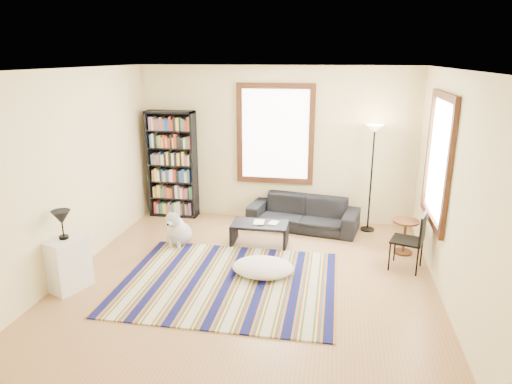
% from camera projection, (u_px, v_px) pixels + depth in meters
% --- Properties ---
extents(floor, '(5.00, 5.00, 0.10)m').
position_uv_depth(floor, '(250.00, 281.00, 6.32)').
color(floor, '#A3774A').
rests_on(floor, ground).
extents(ceiling, '(5.00, 5.00, 0.10)m').
position_uv_depth(ceiling, '(249.00, 65.00, 5.49)').
color(ceiling, white).
rests_on(ceiling, floor).
extents(wall_back, '(5.00, 0.10, 2.80)m').
position_uv_depth(wall_back, '(276.00, 145.00, 8.31)').
color(wall_back, beige).
rests_on(wall_back, floor).
extents(wall_front, '(5.00, 0.10, 2.80)m').
position_uv_depth(wall_front, '(187.00, 267.00, 3.50)').
color(wall_front, beige).
rests_on(wall_front, floor).
extents(wall_left, '(0.10, 5.00, 2.80)m').
position_uv_depth(wall_left, '(69.00, 172.00, 6.33)').
color(wall_left, beige).
rests_on(wall_left, floor).
extents(wall_right, '(0.10, 5.00, 2.80)m').
position_uv_depth(wall_right, '(457.00, 191.00, 5.48)').
color(wall_right, beige).
rests_on(wall_right, floor).
extents(window_back, '(1.20, 0.06, 1.60)m').
position_uv_depth(window_back, '(275.00, 134.00, 8.18)').
color(window_back, white).
rests_on(window_back, wall_back).
extents(window_right, '(0.06, 1.20, 1.60)m').
position_uv_depth(window_right, '(439.00, 160.00, 6.19)').
color(window_right, white).
rests_on(window_right, wall_right).
extents(rug, '(2.90, 2.32, 0.02)m').
position_uv_depth(rug, '(228.00, 282.00, 6.18)').
color(rug, '#0D1045').
rests_on(rug, floor).
extents(sofa, '(2.01, 1.07, 0.56)m').
position_uv_depth(sofa, '(303.00, 213.00, 8.07)').
color(sofa, black).
rests_on(sofa, floor).
extents(bookshelf, '(0.90, 0.30, 2.00)m').
position_uv_depth(bookshelf, '(172.00, 165.00, 8.53)').
color(bookshelf, black).
rests_on(bookshelf, floor).
extents(coffee_table, '(0.93, 0.55, 0.36)m').
position_uv_depth(coffee_table, '(260.00, 234.00, 7.40)').
color(coffee_table, black).
rests_on(coffee_table, floor).
extents(book_a, '(0.24, 0.19, 0.02)m').
position_uv_depth(book_a, '(254.00, 222.00, 7.37)').
color(book_a, beige).
rests_on(book_a, coffee_table).
extents(book_b, '(0.19, 0.23, 0.02)m').
position_uv_depth(book_b, '(269.00, 222.00, 7.37)').
color(book_b, beige).
rests_on(book_b, coffee_table).
extents(floor_cushion, '(0.98, 0.80, 0.22)m').
position_uv_depth(floor_cushion, '(263.00, 267.00, 6.38)').
color(floor_cushion, beige).
rests_on(floor_cushion, floor).
extents(floor_lamp, '(0.38, 0.38, 1.86)m').
position_uv_depth(floor_lamp, '(371.00, 179.00, 7.78)').
color(floor_lamp, black).
rests_on(floor_lamp, floor).
extents(side_table, '(0.50, 0.50, 0.54)m').
position_uv_depth(side_table, '(404.00, 237.00, 7.04)').
color(side_table, '#442511').
rests_on(side_table, floor).
extents(folding_chair, '(0.52, 0.51, 0.86)m').
position_uv_depth(folding_chair, '(407.00, 241.00, 6.49)').
color(folding_chair, black).
rests_on(folding_chair, floor).
extents(white_cabinet, '(0.54, 0.61, 0.70)m').
position_uv_depth(white_cabinet, '(67.00, 263.00, 5.96)').
color(white_cabinet, white).
rests_on(white_cabinet, floor).
extents(table_lamp, '(0.31, 0.31, 0.38)m').
position_uv_depth(table_lamp, '(62.00, 225.00, 5.80)').
color(table_lamp, black).
rests_on(table_lamp, white_cabinet).
extents(dog, '(0.50, 0.65, 0.61)m').
position_uv_depth(dog, '(179.00, 227.00, 7.36)').
color(dog, '#BEBEBE').
rests_on(dog, floor).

